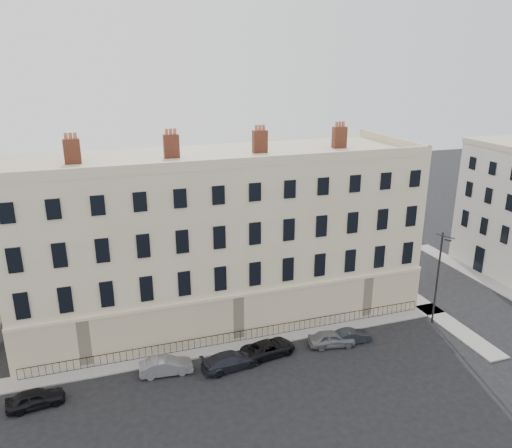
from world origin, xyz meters
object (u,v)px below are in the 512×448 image
(streetlamp, at_px, (438,274))
(car_c, at_px, (230,360))
(car_e, at_px, (332,339))
(car_a, at_px, (36,398))
(car_b, at_px, (166,366))
(car_d, at_px, (269,348))
(car_f, at_px, (351,336))

(streetlamp, bearing_deg, car_c, 159.91)
(car_e, bearing_deg, car_a, 101.13)
(car_c, relative_size, streetlamp, 0.52)
(car_a, xyz_separation_m, car_b, (9.21, 0.95, 0.01))
(car_d, height_order, car_e, car_e)
(car_f, bearing_deg, car_c, 94.08)
(car_b, relative_size, car_e, 1.02)
(car_d, xyz_separation_m, car_f, (7.31, -0.44, -0.05))
(car_a, distance_m, streetlamp, 33.88)
(streetlamp, bearing_deg, car_d, 157.74)
(car_b, height_order, car_f, car_b)
(car_b, xyz_separation_m, car_d, (8.34, -0.10, -0.04))
(car_a, relative_size, car_d, 0.86)
(car_c, bearing_deg, streetlamp, -95.97)
(streetlamp, bearing_deg, car_a, 159.03)
(car_b, relative_size, streetlamp, 0.46)
(car_e, xyz_separation_m, streetlamp, (10.55, 0.48, 4.21))
(car_f, relative_size, streetlamp, 0.40)
(car_a, height_order, car_d, car_a)
(car_b, distance_m, car_f, 15.66)
(car_d, distance_m, car_f, 7.33)
(car_c, relative_size, car_f, 1.30)
(car_e, xyz_separation_m, car_f, (1.80, -0.04, -0.09))
(car_c, xyz_separation_m, streetlamp, (19.52, 0.85, 4.22))
(car_c, bearing_deg, car_b, 71.55)
(car_a, distance_m, car_c, 14.09)
(car_b, xyz_separation_m, car_c, (4.88, -0.86, 0.00))
(car_b, height_order, car_d, car_b)
(car_b, xyz_separation_m, car_f, (15.65, -0.54, -0.08))
(car_b, bearing_deg, car_a, 101.01)
(car_e, bearing_deg, car_f, -81.34)
(car_c, bearing_deg, car_d, -86.11)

